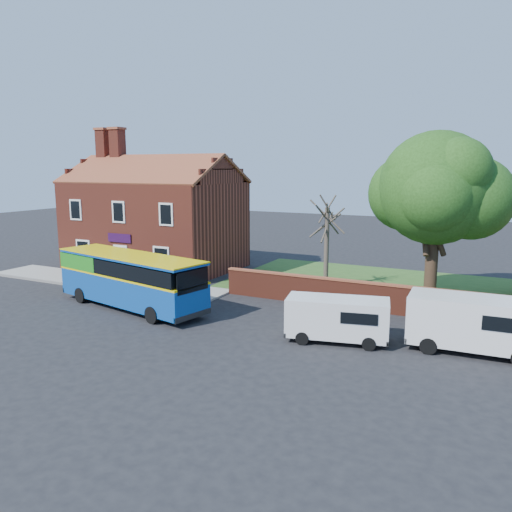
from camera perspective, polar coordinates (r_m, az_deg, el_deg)
The scene contains 11 objects.
ground at distance 26.33m, azimuth -14.44°, elevation -7.04°, with size 120.00×120.00×0.00m, color black.
pavement at distance 35.01m, azimuth -16.98°, elevation -2.81°, with size 18.00×3.50×0.12m, color gray.
kerb at distance 33.80m, azimuth -19.01°, elevation -3.36°, with size 18.00×0.15×0.14m, color slate.
grass_strip at distance 32.97m, azimuth 19.39°, elevation -3.80°, with size 26.00×12.00×0.04m, color #426B28.
shop_building at distance 38.77m, azimuth -11.42°, elevation 3.68°, with size 12.30×8.13×10.50m.
boundary_wall at distance 27.00m, azimuth 17.84°, elevation -4.99°, with size 22.00×0.38×1.60m.
bus at distance 28.27m, azimuth -14.55°, elevation -2.33°, with size 10.03×4.42×2.97m.
van_near at distance 22.43m, azimuth 9.31°, elevation -6.96°, with size 4.72×2.68×1.95m.
van_far at distance 22.69m, azimuth 23.78°, elevation -6.94°, with size 5.38×2.39×2.32m.
large_tree at distance 29.46m, azimuth 20.06°, elevation 6.92°, with size 7.88×6.24×9.61m.
bare_tree at distance 31.18m, azimuth 8.07°, elevation 1.32°, with size 2.13×2.54×5.68m.
Camera 1 is at (16.71, -18.87, 7.62)m, focal length 35.00 mm.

